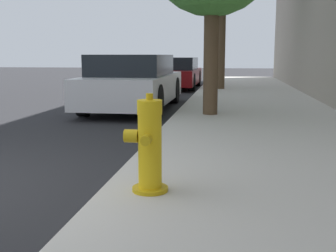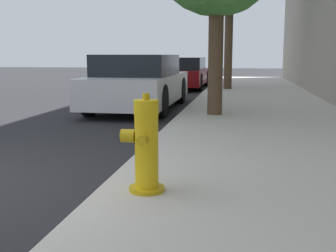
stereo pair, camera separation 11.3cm
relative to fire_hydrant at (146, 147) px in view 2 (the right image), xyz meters
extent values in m
cube|color=beige|center=(1.24, -0.06, -0.46)|extent=(3.35, 40.00, 0.15)
cylinder|color=#C39C11|center=(0.01, 0.00, -0.37)|extent=(0.31, 0.31, 0.04)
cylinder|color=yellow|center=(0.01, 0.00, -0.04)|extent=(0.20, 0.20, 0.63)
cylinder|color=yellow|center=(0.01, 0.00, 0.34)|extent=(0.21, 0.21, 0.12)
cylinder|color=#C39C11|center=(0.01, 0.00, 0.43)|extent=(0.06, 0.06, 0.06)
cylinder|color=#C39C11|center=(0.01, -0.15, 0.09)|extent=(0.08, 0.10, 0.08)
cylinder|color=#C39C11|center=(0.01, 0.15, 0.09)|extent=(0.08, 0.10, 0.08)
cylinder|color=#C39C11|center=(-0.15, 0.00, 0.09)|extent=(0.12, 0.11, 0.11)
cube|color=silver|center=(-1.66, 6.60, -0.02)|extent=(1.76, 4.51, 0.64)
cube|color=black|center=(-1.66, 6.42, 0.54)|extent=(1.62, 2.48, 0.48)
cylinder|color=black|center=(-2.45, 8.00, -0.18)|extent=(0.20, 0.71, 0.71)
cylinder|color=black|center=(-0.86, 8.00, -0.18)|extent=(0.20, 0.71, 0.71)
cylinder|color=black|center=(-2.45, 5.20, -0.18)|extent=(0.20, 0.71, 0.71)
cylinder|color=black|center=(-0.86, 5.20, -0.18)|extent=(0.20, 0.71, 0.71)
cube|color=maroon|center=(-1.49, 13.34, -0.07)|extent=(1.67, 4.45, 0.57)
cube|color=black|center=(-1.49, 13.16, 0.45)|extent=(1.53, 2.45, 0.47)
cylinder|color=black|center=(-2.24, 14.72, -0.21)|extent=(0.20, 0.65, 0.65)
cylinder|color=black|center=(-0.74, 14.72, -0.21)|extent=(0.20, 0.65, 0.65)
cylinder|color=black|center=(-2.24, 11.96, -0.21)|extent=(0.20, 0.65, 0.65)
cylinder|color=black|center=(-0.74, 11.96, -0.21)|extent=(0.20, 0.65, 0.65)
cylinder|color=brown|center=(0.27, 4.89, 0.78)|extent=(0.29, 0.29, 2.32)
cylinder|color=brown|center=(0.31, 11.39, 1.09)|extent=(0.28, 0.28, 2.96)
camera|label=1|loc=(0.68, -3.43, 0.77)|focal=45.00mm
camera|label=2|loc=(0.79, -3.41, 0.77)|focal=45.00mm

